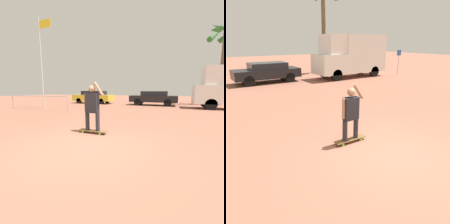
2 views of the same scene
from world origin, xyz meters
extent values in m
plane|color=#935B47|center=(0.00, 0.00, 0.00)|extent=(80.00, 80.00, 0.00)
cube|color=brown|center=(-0.44, 1.19, 0.09)|extent=(1.02, 0.24, 0.02)
cylinder|color=#66C633|center=(-0.77, 1.09, 0.04)|extent=(0.08, 0.03, 0.08)
cylinder|color=#66C633|center=(-0.77, 1.30, 0.04)|extent=(0.08, 0.03, 0.08)
cylinder|color=#66C633|center=(-0.11, 1.09, 0.04)|extent=(0.08, 0.03, 0.08)
cylinder|color=#66C633|center=(-0.11, 1.30, 0.04)|extent=(0.08, 0.03, 0.08)
cylinder|color=#28282D|center=(-0.64, 1.19, 0.40)|extent=(0.14, 0.14, 0.61)
cylinder|color=#28282D|center=(-0.25, 1.19, 0.40)|extent=(0.14, 0.14, 0.61)
cube|color=#232328|center=(-0.44, 1.19, 1.03)|extent=(0.44, 0.22, 0.65)
sphere|color=#A37556|center=(-0.44, 1.19, 1.51)|extent=(0.23, 0.23, 0.23)
cylinder|color=#A37556|center=(-0.69, 1.19, 1.07)|extent=(0.09, 0.09, 0.58)
cylinder|color=#A37556|center=(-0.19, 1.19, 1.50)|extent=(0.37, 0.09, 0.48)
cylinder|color=black|center=(4.80, 9.90, 0.42)|extent=(0.84, 0.28, 0.84)
cylinder|color=black|center=(4.80, 11.70, 0.42)|extent=(0.84, 0.28, 0.84)
cube|color=white|center=(4.71, 10.80, 1.15)|extent=(2.05, 2.07, 1.46)
cube|color=black|center=(4.30, 10.80, 1.44)|extent=(0.04, 1.76, 0.73)
cube|color=white|center=(5.02, 10.80, 2.58)|extent=(1.44, 1.91, 1.40)
cylinder|color=black|center=(-1.03, 11.29, 0.34)|extent=(0.69, 0.22, 0.69)
cylinder|color=black|center=(-1.03, 12.90, 0.34)|extent=(0.69, 0.22, 0.69)
cylinder|color=black|center=(1.74, 11.29, 0.34)|extent=(0.69, 0.22, 0.69)
cylinder|color=black|center=(1.74, 12.90, 0.34)|extent=(0.69, 0.22, 0.69)
cube|color=black|center=(0.36, 12.10, 0.65)|extent=(4.46, 1.84, 0.61)
cube|color=black|center=(0.47, 12.10, 1.17)|extent=(2.45, 1.62, 0.43)
cylinder|color=black|center=(-7.66, 11.14, 0.31)|extent=(0.61, 0.22, 0.61)
cylinder|color=black|center=(-7.66, 12.77, 0.31)|extent=(0.61, 0.22, 0.61)
cylinder|color=black|center=(-4.88, 11.14, 0.31)|extent=(0.61, 0.22, 0.61)
cylinder|color=black|center=(-4.88, 12.77, 0.31)|extent=(0.61, 0.22, 0.61)
cube|color=gold|center=(-6.27, 11.95, 0.63)|extent=(4.48, 1.84, 0.65)
cube|color=black|center=(-6.16, 11.95, 1.18)|extent=(2.46, 1.62, 0.44)
cylinder|color=brown|center=(6.46, 14.56, 3.65)|extent=(0.36, 0.36, 7.31)
cone|color=#2D6B2D|center=(5.82, 15.30, 6.97)|extent=(1.80, 1.67, 1.59)
cone|color=#2D6B2D|center=(5.50, 14.37, 7.13)|extent=(0.94, 2.10, 1.12)
cone|color=#2D6B2D|center=(5.95, 13.73, 7.03)|extent=(1.98, 1.50, 1.41)
cylinder|color=#B7B7BC|center=(-7.69, 6.13, 3.43)|extent=(0.09, 0.09, 6.86)
sphere|color=#B7B7BC|center=(-7.69, 6.13, 6.91)|extent=(0.12, 0.12, 0.12)
cube|color=yellow|center=(-7.10, 6.13, 6.42)|extent=(1.10, 0.02, 0.57)
cylinder|color=#99999E|center=(-7.18, 5.08, 1.05)|extent=(5.36, 0.05, 0.05)
cylinder|color=#99999E|center=(-9.86, 5.08, 0.53)|extent=(0.04, 0.04, 1.05)
cylinder|color=#99999E|center=(-4.50, 5.08, 0.53)|extent=(0.04, 0.04, 1.05)
camera|label=1|loc=(2.01, -3.21, 1.45)|focal=24.00mm
camera|label=2|loc=(-3.97, -3.47, 2.86)|focal=35.00mm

